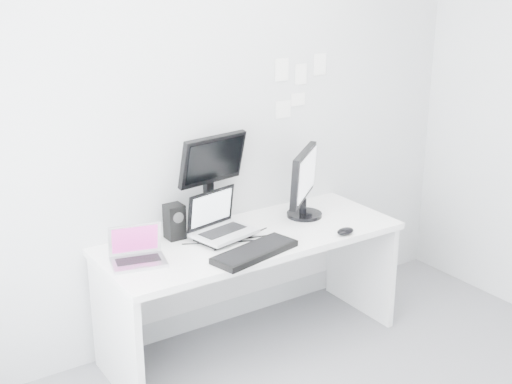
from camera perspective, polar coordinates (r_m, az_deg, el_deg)
back_wall at (r=4.09m, az=-3.09°, el=5.98°), size 3.60×0.00×3.60m
desk at (r=4.15m, az=-0.39°, el=-8.32°), size 1.80×0.70×0.73m
macbook at (r=3.63m, az=-9.91°, el=-4.44°), size 0.33×0.27×0.21m
speaker at (r=3.94m, az=-6.86°, el=-2.48°), size 0.12×0.12×0.20m
dell_laptop at (r=3.89m, az=-2.68°, el=-2.03°), size 0.39×0.34×0.29m
rear_monitor at (r=4.02m, az=-3.79°, el=0.97°), size 0.46×0.23×0.60m
samsung_monitor at (r=4.23m, az=4.14°, el=0.79°), size 0.52×0.48×0.45m
keyboard at (r=3.73m, az=-0.10°, el=-5.05°), size 0.54×0.29×0.03m
mouse at (r=4.03m, az=7.51°, el=-3.29°), size 0.12×0.09×0.04m
wall_note_0 at (r=4.28m, az=2.17°, el=10.23°), size 0.10×0.00×0.14m
wall_note_1 at (r=4.37m, az=3.80°, el=9.85°), size 0.09×0.00×0.13m
wall_note_2 at (r=4.46m, az=5.38°, el=10.62°), size 0.10×0.00×0.14m
wall_note_3 at (r=4.39m, az=3.54°, el=7.76°), size 0.11×0.00×0.08m
wall_note_4 at (r=4.33m, az=2.29°, el=6.94°), size 0.12×0.00×0.11m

